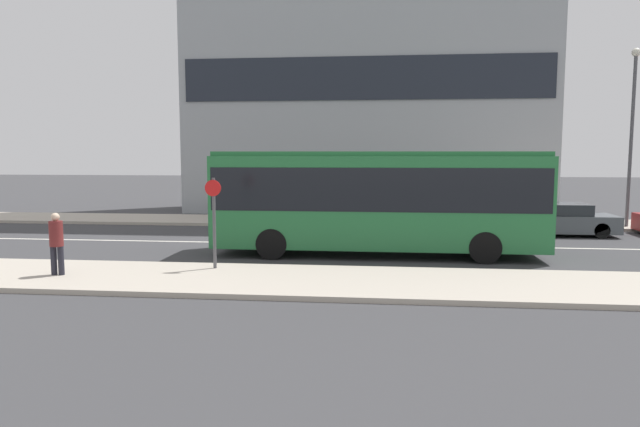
% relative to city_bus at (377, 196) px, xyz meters
% --- Properties ---
extents(ground_plane, '(120.00, 120.00, 0.00)m').
position_rel_city_bus_xyz_m(ground_plane, '(-4.81, 1.98, -1.90)').
color(ground_plane, '#3A3A3D').
extents(sidewalk_near, '(44.00, 3.50, 0.13)m').
position_rel_city_bus_xyz_m(sidewalk_near, '(-4.81, -4.27, -1.84)').
color(sidewalk_near, '#B2A899').
rests_on(sidewalk_near, ground_plane).
extents(sidewalk_far, '(44.00, 3.50, 0.13)m').
position_rel_city_bus_xyz_m(sidewalk_far, '(-4.81, 8.23, -1.84)').
color(sidewalk_far, '#B2A899').
rests_on(sidewalk_far, ground_plane).
extents(lane_centerline, '(41.80, 0.16, 0.01)m').
position_rel_city_bus_xyz_m(lane_centerline, '(-4.81, 1.98, -1.90)').
color(lane_centerline, silver).
rests_on(lane_centerline, ground_plane).
extents(city_bus, '(10.37, 2.52, 3.31)m').
position_rel_city_bus_xyz_m(city_bus, '(0.00, 0.00, 0.00)').
color(city_bus, '#236B38').
rests_on(city_bus, ground_plane).
extents(parked_car_0, '(4.08, 1.82, 1.27)m').
position_rel_city_bus_xyz_m(parked_car_0, '(7.25, 5.26, -1.30)').
color(parked_car_0, '#4C5156').
rests_on(parked_car_0, ground_plane).
extents(pedestrian_near_stop, '(0.35, 0.34, 1.61)m').
position_rel_city_bus_xyz_m(pedestrian_near_stop, '(-8.15, -4.51, -0.86)').
color(pedestrian_near_stop, '#23232D').
rests_on(pedestrian_near_stop, sidewalk_near).
extents(bus_stop_sign, '(0.44, 0.12, 2.47)m').
position_rel_city_bus_xyz_m(bus_stop_sign, '(-4.36, -3.24, -0.32)').
color(bus_stop_sign, '#4C4C51').
rests_on(bus_stop_sign, sidewalk_near).
extents(street_lamp, '(0.36, 0.36, 7.47)m').
position_rel_city_bus_xyz_m(street_lamp, '(10.61, 7.32, 2.74)').
color(street_lamp, '#4C4C51').
rests_on(street_lamp, sidewalk_far).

